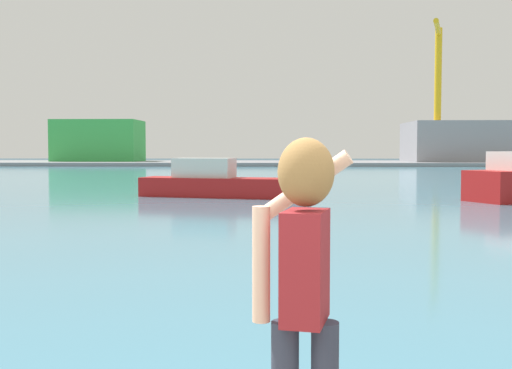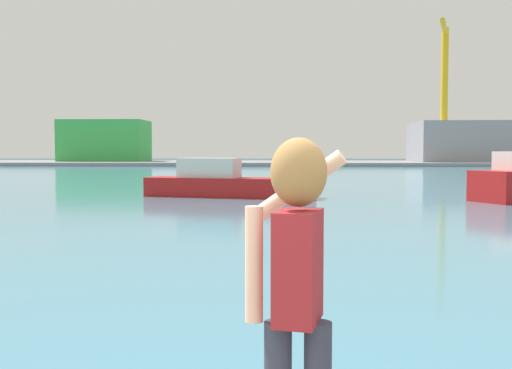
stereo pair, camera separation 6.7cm
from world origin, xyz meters
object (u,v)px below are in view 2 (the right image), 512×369
object	(u,v)px
person_photographer	(296,273)
warehouse_right	(462,142)
boat_moored	(225,183)
warehouse_left	(105,141)
port_crane	(444,83)

from	to	relation	value
person_photographer	warehouse_right	bearing A→B (deg)	-3.71
boat_moored	warehouse_left	bearing A→B (deg)	124.92
warehouse_left	port_crane	distance (m)	51.95
port_crane	warehouse_right	bearing A→B (deg)	51.69
person_photographer	port_crane	distance (m)	90.42
boat_moored	port_crane	world-z (taller)	port_crane
port_crane	warehouse_left	bearing A→B (deg)	173.10
boat_moored	warehouse_right	bearing A→B (deg)	79.40
person_photographer	boat_moored	world-z (taller)	person_photographer
boat_moored	warehouse_left	xyz separation A→B (m)	(-25.31, 66.04, 3.03)
boat_moored	warehouse_right	xyz separation A→B (m)	(29.72, 65.06, 2.83)
warehouse_right	port_crane	bearing A→B (deg)	-128.31
boat_moored	warehouse_left	distance (m)	70.79
boat_moored	warehouse_left	size ratio (longest dim) A/B	0.66
boat_moored	port_crane	distance (m)	66.08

